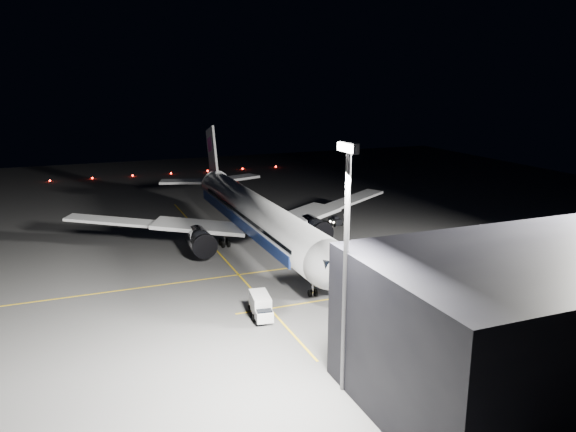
% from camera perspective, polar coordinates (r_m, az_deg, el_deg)
% --- Properties ---
extents(ground, '(200.00, 200.00, 0.00)m').
position_cam_1_polar(ground, '(85.52, -3.13, -3.33)').
color(ground, '#4C4C4F').
rests_on(ground, ground).
extents(guide_line_main, '(0.25, 80.00, 0.01)m').
position_cam_1_polar(guide_line_main, '(76.59, -0.72, -5.41)').
color(guide_line_main, gold).
rests_on(guide_line_main, ground).
extents(guide_line_cross, '(70.00, 0.25, 0.01)m').
position_cam_1_polar(guide_line_cross, '(83.90, -7.03, -3.76)').
color(guide_line_cross, gold).
rests_on(guide_line_cross, ground).
extents(guide_line_side, '(0.25, 40.00, 0.01)m').
position_cam_1_polar(guide_line_side, '(70.77, 10.48, -7.33)').
color(guide_line_side, gold).
rests_on(guide_line_side, ground).
extents(airliner, '(61.48, 54.22, 16.64)m').
position_cam_1_polar(airliner, '(85.12, -3.41, 0.19)').
color(airliner, silver).
rests_on(airliner, ground).
extents(jet_bridge, '(3.60, 34.40, 6.30)m').
position_cam_1_polar(jet_bridge, '(73.75, 15.96, -3.00)').
color(jet_bridge, '#B2B2B7').
rests_on(jet_bridge, ground).
extents(floodlight_mast_south, '(2.40, 0.67, 20.70)m').
position_cam_1_polar(floodlight_mast_south, '(44.35, 5.92, -3.27)').
color(floodlight_mast_south, '#59595E').
rests_on(floodlight_mast_south, ground).
extents(taxiway_lights, '(0.44, 60.44, 0.44)m').
position_cam_1_polar(taxiway_lights, '(153.74, -11.80, 4.28)').
color(taxiway_lights, '#FF140A').
rests_on(taxiway_lights, ground).
extents(service_truck, '(5.07, 2.64, 2.48)m').
position_cam_1_polar(service_truck, '(61.61, -2.76, -9.09)').
color(service_truck, silver).
rests_on(service_truck, ground).
extents(baggage_tug, '(2.58, 2.23, 1.65)m').
position_cam_1_polar(baggage_tug, '(98.83, 4.82, -0.51)').
color(baggage_tug, black).
rests_on(baggage_tug, ground).
extents(safety_cone_a, '(0.43, 0.43, 0.64)m').
position_cam_1_polar(safety_cone_a, '(84.51, 0.13, -3.30)').
color(safety_cone_a, '#DA6409').
rests_on(safety_cone_a, ground).
extents(safety_cone_b, '(0.37, 0.37, 0.55)m').
position_cam_1_polar(safety_cone_b, '(87.21, 0.06, -2.78)').
color(safety_cone_b, '#DA6409').
rests_on(safety_cone_b, ground).
extents(safety_cone_c, '(0.38, 0.38, 0.56)m').
position_cam_1_polar(safety_cone_c, '(93.94, -2.39, -1.55)').
color(safety_cone_c, '#DA6409').
rests_on(safety_cone_c, ground).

